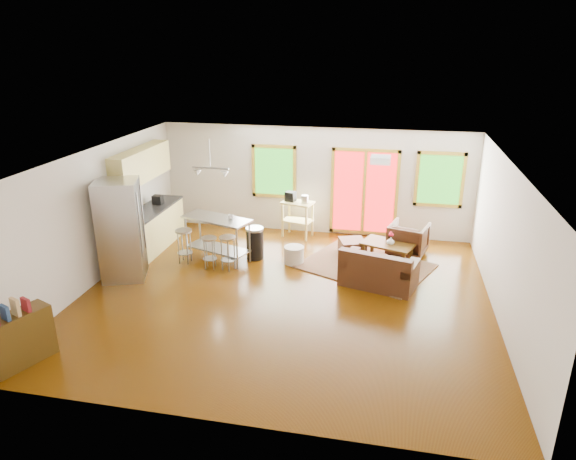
% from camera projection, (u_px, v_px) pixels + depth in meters
% --- Properties ---
extents(floor, '(7.50, 7.00, 0.02)m').
position_uv_depth(floor, '(285.00, 296.00, 9.64)').
color(floor, '#391D02').
rests_on(floor, ground).
extents(ceiling, '(7.50, 7.00, 0.02)m').
position_uv_depth(ceiling, '(284.00, 158.00, 8.73)').
color(ceiling, silver).
rests_on(ceiling, ground).
extents(back_wall, '(7.50, 0.02, 2.60)m').
position_uv_depth(back_wall, '(315.00, 181.00, 12.41)').
color(back_wall, beige).
rests_on(back_wall, ground).
extents(left_wall, '(0.02, 7.00, 2.60)m').
position_uv_depth(left_wall, '(94.00, 217.00, 9.89)').
color(left_wall, beige).
rests_on(left_wall, ground).
extents(right_wall, '(0.02, 7.00, 2.60)m').
position_uv_depth(right_wall, '(507.00, 246.00, 8.47)').
color(right_wall, beige).
rests_on(right_wall, ground).
extents(front_wall, '(7.50, 0.02, 2.60)m').
position_uv_depth(front_wall, '(222.00, 333.00, 5.96)').
color(front_wall, beige).
rests_on(front_wall, ground).
extents(window_left, '(1.10, 0.05, 1.30)m').
position_uv_depth(window_left, '(274.00, 171.00, 12.48)').
color(window_left, '#1F6317').
rests_on(window_left, back_wall).
extents(french_doors, '(1.60, 0.05, 2.10)m').
position_uv_depth(french_doors, '(364.00, 192.00, 12.20)').
color(french_doors, red).
rests_on(french_doors, back_wall).
extents(window_right, '(1.10, 0.05, 1.30)m').
position_uv_depth(window_right, '(440.00, 180.00, 11.74)').
color(window_right, '#1F6317').
rests_on(window_right, back_wall).
extents(rug, '(3.05, 2.76, 0.02)m').
position_uv_depth(rug, '(365.00, 266.00, 10.85)').
color(rug, '#495C37').
rests_on(rug, floor).
extents(loveseat, '(1.57, 1.14, 0.75)m').
position_uv_depth(loveseat, '(378.00, 271.00, 9.92)').
color(loveseat, '#321A0E').
rests_on(loveseat, floor).
extents(coffee_table, '(1.22, 0.97, 0.43)m').
position_uv_depth(coffee_table, '(388.00, 246.00, 10.98)').
color(coffee_table, '#39270A').
rests_on(coffee_table, floor).
extents(armchair, '(0.95, 0.92, 0.81)m').
position_uv_depth(armchair, '(408.00, 238.00, 11.33)').
color(armchair, '#321A0E').
rests_on(armchair, floor).
extents(ottoman, '(0.68, 0.68, 0.35)m').
position_uv_depth(ottoman, '(352.00, 247.00, 11.39)').
color(ottoman, '#321A0E').
rests_on(ottoman, floor).
extents(pouf, '(0.54, 0.54, 0.37)m').
position_uv_depth(pouf, '(294.00, 255.00, 10.98)').
color(pouf, beige).
rests_on(pouf, floor).
extents(vase, '(0.21, 0.21, 0.29)m').
position_uv_depth(vase, '(391.00, 240.00, 10.90)').
color(vase, silver).
rests_on(vase, coffee_table).
extents(book, '(0.21, 0.10, 0.28)m').
position_uv_depth(book, '(392.00, 242.00, 10.74)').
color(book, maroon).
rests_on(book, coffee_table).
extents(cabinets, '(0.64, 2.24, 2.30)m').
position_uv_depth(cabinets, '(149.00, 209.00, 11.53)').
color(cabinets, '#CBBA62').
rests_on(cabinets, floor).
extents(refrigerator, '(1.01, 1.00, 2.00)m').
position_uv_depth(refrigerator, '(121.00, 230.00, 10.06)').
color(refrigerator, '#B7BABC').
rests_on(refrigerator, floor).
extents(island, '(1.61, 1.05, 0.95)m').
position_uv_depth(island, '(217.00, 231.00, 11.01)').
color(island, '#B7BABC').
rests_on(island, floor).
extents(cup, '(0.13, 0.10, 0.12)m').
position_uv_depth(cup, '(231.00, 216.00, 10.82)').
color(cup, silver).
rests_on(cup, island).
extents(bar_stool_a, '(0.35, 0.35, 0.74)m').
position_uv_depth(bar_stool_a, '(184.00, 238.00, 10.87)').
color(bar_stool_a, '#B7BABC').
rests_on(bar_stool_a, floor).
extents(bar_stool_b, '(0.35, 0.35, 0.68)m').
position_uv_depth(bar_stool_b, '(209.00, 245.00, 10.63)').
color(bar_stool_b, '#B7BABC').
rests_on(bar_stool_b, floor).
extents(bar_stool_c, '(0.45, 0.45, 0.73)m').
position_uv_depth(bar_stool_c, '(228.00, 245.00, 10.54)').
color(bar_stool_c, '#B7BABC').
rests_on(bar_stool_c, floor).
extents(trash_can, '(0.42, 0.42, 0.71)m').
position_uv_depth(trash_can, '(255.00, 243.00, 11.15)').
color(trash_can, black).
rests_on(trash_can, floor).
extents(kitchen_cart, '(0.82, 0.63, 1.11)m').
position_uv_depth(kitchen_cart, '(297.00, 207.00, 12.27)').
color(kitchen_cart, '#CBBA62').
rests_on(kitchen_cart, floor).
extents(bookshelf, '(0.67, 0.98, 1.07)m').
position_uv_depth(bookshelf, '(20.00, 338.00, 7.48)').
color(bookshelf, '#39270A').
rests_on(bookshelf, floor).
extents(ceiling_flush, '(0.35, 0.35, 0.12)m').
position_uv_depth(ceiling_flush, '(381.00, 160.00, 9.00)').
color(ceiling_flush, white).
rests_on(ceiling_flush, ceiling).
extents(pendant_light, '(0.80, 0.18, 0.79)m').
position_uv_depth(pendant_light, '(211.00, 173.00, 10.71)').
color(pendant_light, gray).
rests_on(pendant_light, ceiling).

